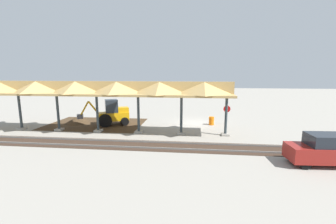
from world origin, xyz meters
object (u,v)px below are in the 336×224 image
distant_parked_car (324,150)px  stop_sign (227,111)px  backhoe (112,114)px  traffic_barrel (211,121)px

distant_parked_car → stop_sign: bearing=-67.8°
stop_sign → backhoe: bearing=8.3°
backhoe → distant_parked_car: backhoe is taller
backhoe → distant_parked_car: 19.10m
backhoe → stop_sign: bearing=-171.7°
backhoe → traffic_barrel: 10.91m
stop_sign → distant_parked_car: stop_sign is taller
stop_sign → backhoe: (12.48, 1.83, -0.24)m
stop_sign → traffic_barrel: 2.05m
backhoe → traffic_barrel: bearing=-172.9°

